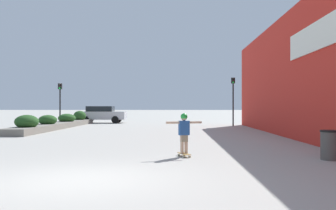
# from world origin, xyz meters

# --- Properties ---
(ground_plane) EXTENTS (300.00, 300.00, 0.00)m
(ground_plane) POSITION_xyz_m (0.00, 0.00, 0.00)
(ground_plane) COLOR #A3A099
(building_wall_right) EXTENTS (0.67, 30.41, 6.08)m
(building_wall_right) POSITION_xyz_m (7.64, 7.78, 3.05)
(building_wall_right) COLOR red
(building_wall_right) RESTS_ON ground_plane
(planter_box) EXTENTS (1.42, 15.18, 1.14)m
(planter_box) POSITION_xyz_m (-6.27, 18.27, 0.36)
(planter_box) COLOR slate
(planter_box) RESTS_ON ground_plane
(skateboard) EXTENTS (0.42, 0.71, 0.09)m
(skateboard) POSITION_xyz_m (2.25, 3.67, 0.07)
(skateboard) COLOR olive
(skateboard) RESTS_ON ground_plane
(skateboarder) EXTENTS (1.10, 0.42, 1.21)m
(skateboarder) POSITION_xyz_m (2.25, 3.67, 0.83)
(skateboarder) COLOR tan
(skateboarder) RESTS_ON skateboard
(trash_bin) EXTENTS (0.56, 0.56, 0.84)m
(trash_bin) POSITION_xyz_m (6.38, 3.05, 0.42)
(trash_bin) COLOR #514C47
(trash_bin) RESTS_ON ground_plane
(car_leftmost) EXTENTS (4.28, 2.01, 1.53)m
(car_leftmost) POSITION_xyz_m (-4.84, 26.48, 0.81)
(car_leftmost) COLOR #BCBCC1
(car_leftmost) RESTS_ON ground_plane
(traffic_light_left) EXTENTS (0.28, 0.30, 3.29)m
(traffic_light_left) POSITION_xyz_m (-6.98, 20.97, 2.26)
(traffic_light_left) COLOR black
(traffic_light_left) RESTS_ON ground_plane
(traffic_light_right) EXTENTS (0.28, 0.30, 3.75)m
(traffic_light_right) POSITION_xyz_m (6.41, 21.51, 2.53)
(traffic_light_right) COLOR black
(traffic_light_right) RESTS_ON ground_plane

